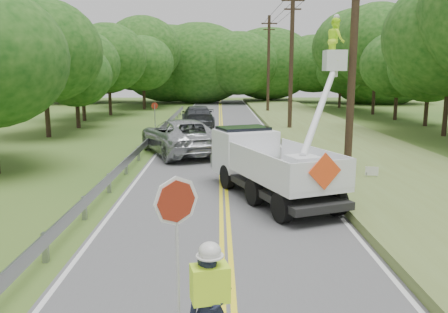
{
  "coord_description": "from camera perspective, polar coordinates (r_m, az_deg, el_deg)",
  "views": [
    {
      "loc": [
        -0.16,
        -8.65,
        4.23
      ],
      "look_at": [
        0.0,
        6.0,
        1.5
      ],
      "focal_mm": 36.07,
      "sensor_mm": 36.0,
      "label": 1
    }
  ],
  "objects": [
    {
      "name": "treeline_horizon",
      "position": [
        64.65,
        0.18,
        11.69
      ],
      "size": [
        58.35,
        14.93,
        12.05
      ],
      "color": "#114010",
      "rests_on": "ground"
    },
    {
      "name": "bucket_truck",
      "position": [
        16.13,
        5.63,
        0.65
      ],
      "size": [
        5.14,
        6.61,
        6.27
      ],
      "color": "black",
      "rests_on": "road"
    },
    {
      "name": "utility_poles",
      "position": [
        26.2,
        11.0,
        12.64
      ],
      "size": [
        1.6,
        43.3,
        10.0
      ],
      "color": "#2D2318",
      "rests_on": "ground"
    },
    {
      "name": "treeline_left",
      "position": [
        40.96,
        -15.47,
        12.08
      ],
      "size": [
        10.78,
        55.74,
        11.12
      ],
      "color": "#332319",
      "rests_on": "ground"
    },
    {
      "name": "treeline_right",
      "position": [
        35.99,
        26.31,
        13.31
      ],
      "size": [
        11.62,
        52.28,
        12.46
      ],
      "color": "#332319",
      "rests_on": "ground"
    },
    {
      "name": "guardrail",
      "position": [
        24.15,
        -9.82,
        1.65
      ],
      "size": [
        0.18,
        48.0,
        0.77
      ],
      "color": "gray",
      "rests_on": "ground"
    },
    {
      "name": "suv_silver",
      "position": [
        23.78,
        -5.56,
        2.55
      ],
      "size": [
        5.32,
        7.27,
        1.84
      ],
      "primitive_type": "imported",
      "rotation": [
        0.0,
        0.0,
        3.53
      ],
      "color": "#A9ADB0",
      "rests_on": "road"
    },
    {
      "name": "ground",
      "position": [
        9.63,
        0.42,
        -15.51
      ],
      "size": [
        140.0,
        140.0,
        0.0
      ],
      "primitive_type": "plane",
      "color": "#2F581E",
      "rests_on": "ground"
    },
    {
      "name": "tall_grass_verge",
      "position": [
        24.13,
        16.88,
        0.37
      ],
      "size": [
        7.0,
        96.0,
        0.3
      ],
      "primitive_type": "cube",
      "color": "#5F6C32",
      "rests_on": "ground"
    },
    {
      "name": "flagger",
      "position": [
        6.75,
        -1.91,
        -17.7
      ],
      "size": [
        1.1,
        0.56,
        2.85
      ],
      "color": "#191E33",
      "rests_on": "road"
    },
    {
      "name": "suv_darkgrey",
      "position": [
        35.24,
        -3.37,
        5.08
      ],
      "size": [
        2.95,
        6.09,
        1.71
      ],
      "primitive_type": "imported",
      "rotation": [
        0.0,
        0.0,
        3.24
      ],
      "color": "#33373B",
      "rests_on": "road"
    },
    {
      "name": "yard_sign",
      "position": [
        18.13,
        18.22,
        -1.86
      ],
      "size": [
        0.48,
        0.13,
        0.7
      ],
      "color": "white",
      "rests_on": "ground"
    },
    {
      "name": "road",
      "position": [
        23.04,
        -0.22,
        0.01
      ],
      "size": [
        7.2,
        96.0,
        0.03
      ],
      "color": "#555558",
      "rests_on": "ground"
    },
    {
      "name": "stop_sign_permanent",
      "position": [
        31.41,
        -8.76,
        5.38
      ],
      "size": [
        0.48,
        0.06,
        2.24
      ],
      "color": "gray",
      "rests_on": "ground"
    }
  ]
}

